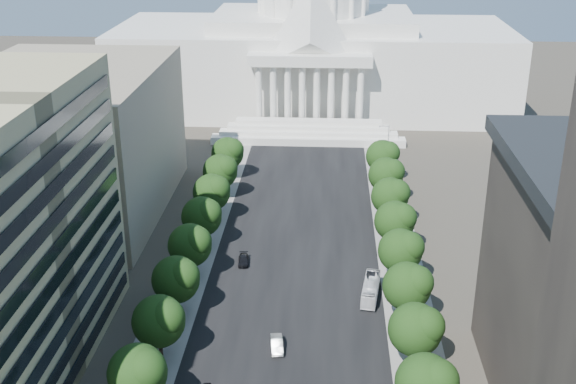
# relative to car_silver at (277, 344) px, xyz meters

# --- Properties ---
(road_asphalt) EXTENTS (30.00, 260.00, 0.01)m
(road_asphalt) POSITION_rel_car_silver_xyz_m (1.50, 38.87, -0.81)
(road_asphalt) COLOR black
(road_asphalt) RESTS_ON ground
(sidewalk_left) EXTENTS (8.00, 260.00, 0.02)m
(sidewalk_left) POSITION_rel_car_silver_xyz_m (-17.50, 38.87, -0.81)
(sidewalk_left) COLOR gray
(sidewalk_left) RESTS_ON ground
(sidewalk_right) EXTENTS (8.00, 260.00, 0.02)m
(sidewalk_right) POSITION_rel_car_silver_xyz_m (20.50, 38.87, -0.81)
(sidewalk_right) COLOR gray
(sidewalk_right) RESTS_ON ground
(capitol) EXTENTS (120.00, 56.00, 73.00)m
(capitol) POSITION_rel_car_silver_xyz_m (1.50, 133.76, 19.20)
(capitol) COLOR white
(capitol) RESTS_ON ground
(office_block_left_far) EXTENTS (38.00, 52.00, 30.00)m
(office_block_left_far) POSITION_rel_car_silver_xyz_m (-46.50, 48.87, 14.19)
(office_block_left_far) COLOR gray
(office_block_left_far) RESTS_ON ground
(tree_l_c) EXTENTS (7.79, 7.60, 9.97)m
(tree_l_c) POSITION_rel_car_silver_xyz_m (-16.16, -15.32, 5.65)
(tree_l_c) COLOR #33261C
(tree_l_c) RESTS_ON ground
(tree_l_d) EXTENTS (7.79, 7.60, 9.97)m
(tree_l_d) POSITION_rel_car_silver_xyz_m (-16.16, -3.32, 5.65)
(tree_l_d) COLOR #33261C
(tree_l_d) RESTS_ON ground
(tree_l_e) EXTENTS (7.79, 7.60, 9.97)m
(tree_l_e) POSITION_rel_car_silver_xyz_m (-16.16, 8.68, 5.65)
(tree_l_e) COLOR #33261C
(tree_l_e) RESTS_ON ground
(tree_l_f) EXTENTS (7.79, 7.60, 9.97)m
(tree_l_f) POSITION_rel_car_silver_xyz_m (-16.16, 20.68, 5.65)
(tree_l_f) COLOR #33261C
(tree_l_f) RESTS_ON ground
(tree_l_g) EXTENTS (7.79, 7.60, 9.97)m
(tree_l_g) POSITION_rel_car_silver_xyz_m (-16.16, 32.68, 5.65)
(tree_l_g) COLOR #33261C
(tree_l_g) RESTS_ON ground
(tree_l_h) EXTENTS (7.79, 7.60, 9.97)m
(tree_l_h) POSITION_rel_car_silver_xyz_m (-16.16, 44.68, 5.65)
(tree_l_h) COLOR #33261C
(tree_l_h) RESTS_ON ground
(tree_l_i) EXTENTS (7.79, 7.60, 9.97)m
(tree_l_i) POSITION_rel_car_silver_xyz_m (-16.16, 56.68, 5.65)
(tree_l_i) COLOR #33261C
(tree_l_i) RESTS_ON ground
(tree_l_j) EXTENTS (7.79, 7.60, 9.97)m
(tree_l_j) POSITION_rel_car_silver_xyz_m (-16.16, 68.68, 5.65)
(tree_l_j) COLOR #33261C
(tree_l_j) RESTS_ON ground
(tree_r_c) EXTENTS (7.79, 7.60, 9.97)m
(tree_r_c) POSITION_rel_car_silver_xyz_m (19.84, -15.32, 5.65)
(tree_r_c) COLOR #33261C
(tree_r_c) RESTS_ON ground
(tree_r_d) EXTENTS (7.79, 7.60, 9.97)m
(tree_r_d) POSITION_rel_car_silver_xyz_m (19.84, -3.32, 5.65)
(tree_r_d) COLOR #33261C
(tree_r_d) RESTS_ON ground
(tree_r_e) EXTENTS (7.79, 7.60, 9.97)m
(tree_r_e) POSITION_rel_car_silver_xyz_m (19.84, 8.68, 5.65)
(tree_r_e) COLOR #33261C
(tree_r_e) RESTS_ON ground
(tree_r_f) EXTENTS (7.79, 7.60, 9.97)m
(tree_r_f) POSITION_rel_car_silver_xyz_m (19.84, 20.68, 5.65)
(tree_r_f) COLOR #33261C
(tree_r_f) RESTS_ON ground
(tree_r_g) EXTENTS (7.79, 7.60, 9.97)m
(tree_r_g) POSITION_rel_car_silver_xyz_m (19.84, 32.68, 5.65)
(tree_r_g) COLOR #33261C
(tree_r_g) RESTS_ON ground
(tree_r_h) EXTENTS (7.79, 7.60, 9.97)m
(tree_r_h) POSITION_rel_car_silver_xyz_m (19.84, 44.68, 5.65)
(tree_r_h) COLOR #33261C
(tree_r_h) RESTS_ON ground
(tree_r_i) EXTENTS (7.79, 7.60, 9.97)m
(tree_r_i) POSITION_rel_car_silver_xyz_m (19.84, 56.68, 5.65)
(tree_r_i) COLOR #33261C
(tree_r_i) RESTS_ON ground
(tree_r_j) EXTENTS (7.79, 7.60, 9.97)m
(tree_r_j) POSITION_rel_car_silver_xyz_m (19.84, 68.68, 5.65)
(tree_r_j) COLOR #33261C
(tree_r_j) RESTS_ON ground
(streetlight_c) EXTENTS (2.61, 0.44, 9.00)m
(streetlight_c) POSITION_rel_car_silver_xyz_m (21.40, 8.87, 5.02)
(streetlight_c) COLOR gray
(streetlight_c) RESTS_ON ground
(streetlight_d) EXTENTS (2.61, 0.44, 9.00)m
(streetlight_d) POSITION_rel_car_silver_xyz_m (21.40, 33.87, 5.02)
(streetlight_d) COLOR gray
(streetlight_d) RESTS_ON ground
(streetlight_e) EXTENTS (2.61, 0.44, 9.00)m
(streetlight_e) POSITION_rel_car_silver_xyz_m (21.40, 58.87, 5.02)
(streetlight_e) COLOR gray
(streetlight_e) RESTS_ON ground
(streetlight_f) EXTENTS (2.61, 0.44, 9.00)m
(streetlight_f) POSITION_rel_car_silver_xyz_m (21.40, 83.87, 5.02)
(streetlight_f) COLOR gray
(streetlight_f) RESTS_ON ground
(car_silver) EXTENTS (2.31, 5.07, 1.61)m
(car_silver) POSITION_rel_car_silver_xyz_m (0.00, 0.00, 0.00)
(car_silver) COLOR #A8ABB0
(car_silver) RESTS_ON ground
(car_dark_b) EXTENTS (2.26, 4.75, 1.34)m
(car_dark_b) POSITION_rel_car_silver_xyz_m (-7.96, 26.29, -0.14)
(car_dark_b) COLOR black
(car_dark_b) RESTS_ON ground
(city_bus) EXTENTS (3.76, 10.40, 2.83)m
(city_bus) POSITION_rel_car_silver_xyz_m (14.48, 15.90, 0.61)
(city_bus) COLOR white
(city_bus) RESTS_ON ground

